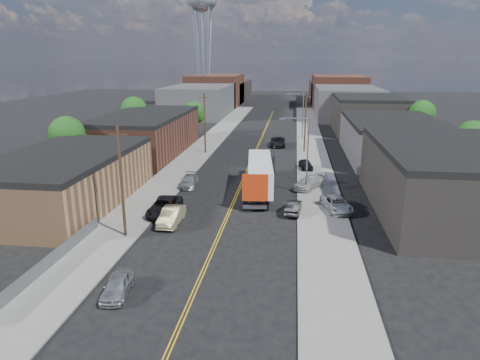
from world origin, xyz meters
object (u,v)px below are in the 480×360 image
(semi_truck, at_px, (261,172))
(car_left_b, at_px, (171,216))
(water_tower, at_px, (202,5))
(car_ahead_truck, at_px, (278,142))
(car_left_a, at_px, (117,286))
(car_right_lot_c, at_px, (306,164))
(car_left_c, at_px, (165,207))
(car_left_d, at_px, (189,181))
(car_right_lot_b, at_px, (309,182))
(car_right_oncoming, at_px, (294,207))
(car_right_lot_a, at_px, (337,204))

(semi_truck, distance_m, car_left_b, 14.18)
(water_tower, height_order, car_left_b, water_tower)
(water_tower, bearing_deg, car_ahead_truck, -65.98)
(car_left_a, xyz_separation_m, car_ahead_truck, (8.56, 52.05, 0.12))
(semi_truck, bearing_deg, car_right_lot_c, 57.02)
(water_tower, xyz_separation_m, car_right_lot_c, (30.20, -73.87, -29.85))
(semi_truck, height_order, car_left_b, semi_truck)
(car_left_c, bearing_deg, car_right_lot_c, 52.00)
(car_left_d, distance_m, car_right_lot_c, 17.73)
(semi_truck, distance_m, car_right_lot_c, 12.17)
(car_right_lot_b, bearing_deg, car_left_b, -107.30)
(water_tower, bearing_deg, car_right_lot_b, -69.99)
(car_left_d, bearing_deg, car_ahead_truck, 66.39)
(car_right_lot_c, bearing_deg, car_right_oncoming, -107.89)
(car_left_b, xyz_separation_m, car_ahead_truck, (8.56, 39.08, -0.00))
(car_ahead_truck, bearing_deg, car_left_d, -112.55)
(water_tower, distance_m, car_left_a, 114.71)
(car_right_oncoming, relative_size, car_right_lot_a, 0.82)
(semi_truck, xyz_separation_m, car_right_lot_a, (8.36, -6.47, -1.46))
(car_left_c, height_order, car_ahead_truck, car_left_c)
(car_right_lot_b, bearing_deg, car_left_a, -88.72)
(car_left_b, relative_size, car_right_lot_b, 0.95)
(car_right_oncoming, distance_m, car_ahead_truck, 34.86)
(car_left_a, bearing_deg, car_right_lot_a, 41.89)
(car_right_lot_c, bearing_deg, car_left_c, -138.82)
(semi_truck, height_order, car_right_lot_a, semi_truck)
(semi_truck, relative_size, car_right_lot_c, 4.17)
(water_tower, bearing_deg, car_right_oncoming, -72.75)
(car_left_b, relative_size, car_left_d, 1.03)
(semi_truck, relative_size, car_right_lot_a, 3.11)
(water_tower, relative_size, car_right_oncoming, 8.87)
(semi_truck, bearing_deg, car_left_c, -139.38)
(car_left_a, height_order, car_left_d, car_left_d)
(car_left_b, xyz_separation_m, car_left_c, (-1.40, 2.44, 0.03))
(car_left_a, distance_m, car_right_lot_a, 24.35)
(semi_truck, height_order, car_right_oncoming, semi_truck)
(car_left_d, bearing_deg, car_right_lot_a, -25.34)
(car_right_lot_a, height_order, car_ahead_truck, car_ahead_truck)
(water_tower, distance_m, car_right_lot_b, 93.67)
(car_right_lot_b, height_order, car_right_lot_c, car_right_lot_b)
(car_left_d, bearing_deg, car_left_a, -90.18)
(water_tower, relative_size, car_right_lot_a, 7.31)
(water_tower, height_order, car_left_a, water_tower)
(car_left_c, bearing_deg, car_ahead_truck, 72.75)
(semi_truck, xyz_separation_m, car_left_b, (-7.64, -11.85, -1.52))
(car_ahead_truck, bearing_deg, car_left_b, -104.50)
(water_tower, relative_size, car_ahead_truck, 6.48)
(car_left_d, bearing_deg, car_left_b, -87.03)
(car_right_lot_b, relative_size, car_right_lot_c, 1.34)
(car_left_c, relative_size, car_right_oncoming, 1.42)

